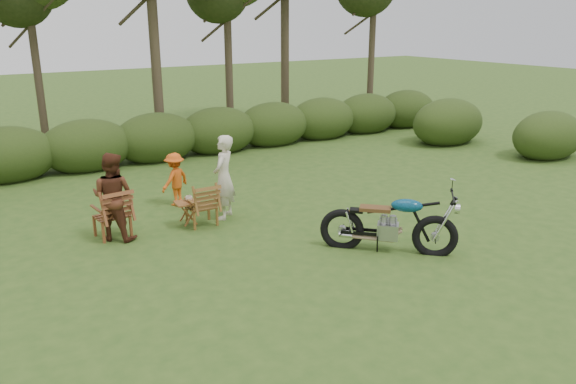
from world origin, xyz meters
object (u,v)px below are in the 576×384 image
adult_a (225,217)px  adult_b (117,238)px  lawn_chair_right (202,225)px  child (177,205)px  lawn_chair_left (114,236)px  side_table (188,214)px  cup (189,198)px  motorcycle (387,250)px

adult_a → adult_b: 2.26m
lawn_chair_right → child: 1.49m
lawn_chair_left → side_table: bearing=163.7°
cup → adult_b: (-1.46, 0.09, -0.57)m
lawn_chair_left → cup: size_ratio=7.23×
lawn_chair_left → adult_b: bearing=92.2°
cup → adult_a: (0.80, 0.03, -0.57)m
adult_b → adult_a: bearing=-136.5°
lawn_chair_right → motorcycle: bearing=128.0°
side_table → child: size_ratio=0.43×
lawn_chair_left → cup: cup is taller
adult_a → lawn_chair_right: bearing=-31.1°
motorcycle → lawn_chair_right: bearing=171.7°
lawn_chair_left → child: size_ratio=0.83×
side_table → cup: (0.05, 0.03, 0.31)m
motorcycle → side_table: bearing=174.1°
lawn_chair_right → lawn_chair_left: (-1.70, 0.34, 0.00)m
motorcycle → cup: motorcycle is taller
lawn_chair_left → adult_a: 2.29m
adult_a → child: size_ratio=1.48×
lawn_chair_right → adult_b: adult_b is taller
child → adult_a: bearing=84.3°
side_table → adult_a: adult_a is taller
adult_a → child: adult_a is taller
adult_a → child: 1.46m
motorcycle → side_table: motorcycle is taller
lawn_chair_left → adult_b: 0.15m
adult_a → lawn_chair_left: bearing=-49.0°
motorcycle → adult_a: 3.56m
lawn_chair_left → cup: 1.61m
lawn_chair_right → side_table: bearing=-14.4°
lawn_chair_right → child: child is taller
motorcycle → adult_a: (-1.67, 3.15, 0.00)m
lawn_chair_left → side_table: 1.48m
lawn_chair_left → adult_a: (2.28, -0.20, 0.00)m
lawn_chair_right → cup: bearing=-24.7°
motorcycle → child: bearing=161.0°
lawn_chair_left → child: (1.75, 1.16, 0.00)m
side_table → child: child is taller
motorcycle → lawn_chair_right: size_ratio=2.57×
motorcycle → lawn_chair_left: (-3.96, 3.35, 0.00)m
lawn_chair_right → adult_b: size_ratio=0.53×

